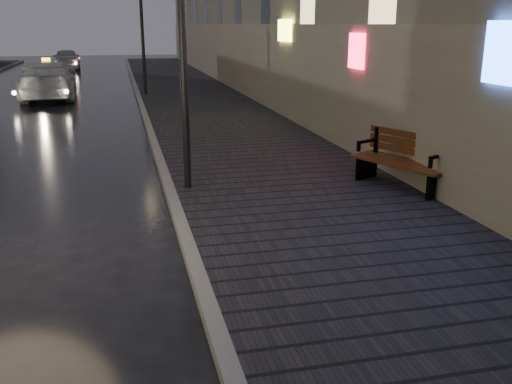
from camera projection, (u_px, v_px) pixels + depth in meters
sidewalk at (193, 97)px, 25.57m from camera, size 4.60×58.00×0.15m
curb at (139, 98)px, 25.03m from camera, size 0.20×58.00×0.15m
lamp_near at (182, 7)px, 10.15m from camera, size 0.36×0.36×5.28m
lamp_far at (142, 17)px, 25.08m from camera, size 0.36×0.36×5.28m
bench at (404, 160)px, 10.99m from camera, size 1.48×2.18×1.06m
taxi_mid at (48, 80)px, 25.04m from camera, size 2.56×5.78×1.65m
car_far at (67, 59)px, 41.13m from camera, size 2.17×4.59×1.52m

